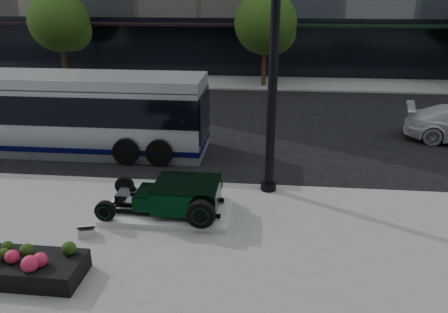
# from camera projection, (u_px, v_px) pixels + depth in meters

# --- Properties ---
(ground) EXTENTS (120.00, 120.00, 0.00)m
(ground) POSITION_uv_depth(u_px,v_px,m) (229.00, 163.00, 15.75)
(ground) COLOR black
(ground) RESTS_ON ground
(sidewalk_far) EXTENTS (70.00, 4.00, 0.12)m
(sidewalk_far) POSITION_uv_depth(u_px,v_px,m) (248.00, 83.00, 28.71)
(sidewalk_far) COLOR gray
(sidewalk_far) RESTS_ON ground
(street_trees) EXTENTS (29.80, 3.80, 5.70)m
(street_trees) POSITION_uv_depth(u_px,v_px,m) (268.00, 25.00, 26.40)
(street_trees) COLOR black
(street_trees) RESTS_ON sidewalk_far
(display_plinth) EXTENTS (3.40, 1.80, 0.15)m
(display_plinth) POSITION_uv_depth(u_px,v_px,m) (168.00, 211.00, 11.94)
(display_plinth) COLOR silver
(display_plinth) RESTS_ON sidewalk_near
(hot_rod) EXTENTS (3.22, 2.00, 0.81)m
(hot_rod) POSITION_uv_depth(u_px,v_px,m) (179.00, 195.00, 11.73)
(hot_rod) COLOR black
(hot_rod) RESTS_ON display_plinth
(info_plaque) EXTENTS (0.47, 0.40, 0.31)m
(info_plaque) POSITION_uv_depth(u_px,v_px,m) (87.00, 231.00, 10.86)
(info_plaque) COLOR silver
(info_plaque) RESTS_ON sidewalk_near
(lamppost) EXTENTS (0.48, 0.48, 8.68)m
(lamppost) POSITION_uv_depth(u_px,v_px,m) (274.00, 57.00, 11.95)
(lamppost) COLOR black
(lamppost) RESTS_ON sidewalk_near
(flower_planter) EXTENTS (2.22, 1.13, 0.72)m
(flower_planter) POSITION_uv_depth(u_px,v_px,m) (31.00, 267.00, 9.24)
(flower_planter) COLOR black
(flower_planter) RESTS_ON sidewalk_near
(transit_bus) EXTENTS (12.12, 2.88, 2.92)m
(transit_bus) POSITION_uv_depth(u_px,v_px,m) (48.00, 112.00, 16.63)
(transit_bus) COLOR #AAB0B4
(transit_bus) RESTS_ON ground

